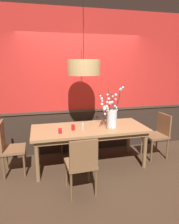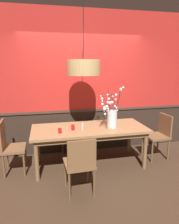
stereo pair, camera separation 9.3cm
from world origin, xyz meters
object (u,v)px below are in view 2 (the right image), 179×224
Objects in this scene: chair_head_east_end at (159,134)px; chair_head_west_end at (9,144)px; pendant_lamp at (84,67)px; vase_with_blossoms at (112,117)px; candle_holder_nearer_center at (73,127)px; condiment_bottle at (83,126)px; chair_far_side_left at (70,127)px; dining_table at (90,132)px; chair_near_side_left at (80,163)px; candle_holder_nearer_edge at (60,131)px.

chair_head_west_end is at bearing 180.00° from chair_head_east_end.
pendant_lamp is at bearing 179.34° from chair_head_east_end.
vase_with_blossoms is 7.70× the size of candle_holder_nearer_center.
condiment_bottle is at bearing -175.41° from vase_with_blossoms.
chair_far_side_left is at bearing 97.03° from condiment_bottle.
vase_with_blossoms is (1.84, -0.07, 0.42)m from chair_head_west_end.
condiment_bottle is 1.04m from pendant_lamp.
pendant_lamp is at bearing -78.26° from chair_far_side_left.
dining_table is 2.80× the size of vase_with_blossoms.
chair_head_east_end is 1.82m from candle_holder_nearer_center.
chair_far_side_left is at bearing 154.35° from chair_head_east_end.
candle_holder_nearer_center reaches higher than dining_table.
vase_with_blossoms is at bearing 47.44° from chair_near_side_left.
chair_near_side_left is 0.71× the size of pendant_lamp.
condiment_bottle is at bearing -82.97° from chair_far_side_left.
chair_far_side_left is 0.73× the size of pendant_lamp.
vase_with_blossoms is (0.67, -0.91, 0.43)m from chair_far_side_left.
chair_head_east_end is 0.95× the size of chair_head_west_end.
pendant_lamp reaches higher than vase_with_blossoms.
vase_with_blossoms reaches higher than dining_table.
vase_with_blossoms reaches higher than chair_head_east_end.
chair_head_west_end is 1.15m from candle_holder_nearer_center.
chair_head_west_end is (-1.44, 0.01, -0.14)m from dining_table.
vase_with_blossoms is 0.60× the size of pendant_lamp.
condiment_bottle is 0.10× the size of pendant_lamp.
chair_head_west_end is at bearing 177.67° from vase_with_blossoms.
condiment_bottle is at bearing -110.76° from pendant_lamp.
condiment_bottle is (0.18, 0.76, 0.30)m from chair_near_side_left.
chair_far_side_left reaches higher than dining_table.
chair_head_west_end is at bearing 179.54° from dining_table.
chair_far_side_left is at bearing 101.74° from pendant_lamp.
dining_table is at bearing 171.15° from vase_with_blossoms.
candle_holder_nearer_center is (-0.73, -0.02, -0.15)m from vase_with_blossoms.
pendant_lamp reaches higher than chair_far_side_left.
pendant_lamp reaches higher than condiment_bottle.
chair_head_east_end is 0.99× the size of chair_far_side_left.
dining_table is 2.36× the size of chair_near_side_left.
vase_with_blossoms is (0.41, -0.06, 0.28)m from dining_table.
chair_near_side_left is at bearing -38.59° from chair_head_west_end.
candle_holder_nearer_center is at bearing 25.00° from candle_holder_nearer_edge.
pendant_lamp is (0.05, 0.14, 1.03)m from condiment_bottle.
candle_holder_nearer_center reaches higher than candle_holder_nearer_edge.
pendant_lamp is (0.24, 0.90, 1.34)m from chair_near_side_left.
chair_head_west_end is at bearing -144.49° from chair_far_side_left.
pendant_lamp reaches higher than chair_head_east_end.
candle_holder_nearer_edge is (-0.23, 0.67, 0.28)m from chair_near_side_left.
chair_near_side_left reaches higher than condiment_bottle.
condiment_bottle is (0.12, -0.95, 0.29)m from chair_far_side_left.
dining_table is 1.44m from chair_head_west_end.
pendant_lamp is at bearing 69.24° from condiment_bottle.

